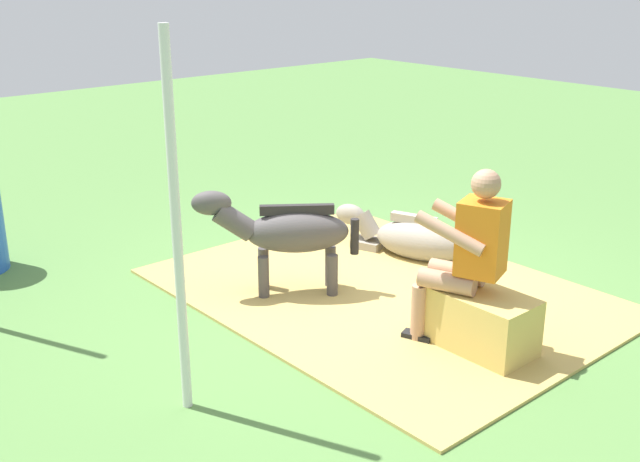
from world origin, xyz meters
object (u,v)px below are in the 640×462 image
person_seated (466,251)px  pony_lying (411,238)px  pony_standing (286,232)px  tent_pole_left (177,230)px  hay_bale (482,322)px

person_seated → pony_lying: size_ratio=0.98×
pony_standing → tent_pole_left: 1.91m
hay_bale → tent_pole_left: size_ratio=0.31×
hay_bale → pony_standing: bearing=13.6°
hay_bale → pony_lying: hay_bale is taller
pony_standing → pony_lying: (-0.11, -1.39, -0.35)m
hay_bale → tent_pole_left: 2.29m
pony_standing → pony_lying: bearing=-94.4°
person_seated → tent_pole_left: bearing=72.9°
hay_bale → person_seated: bearing=13.6°
person_seated → tent_pole_left: 2.05m
person_seated → pony_lying: 1.83m
hay_bale → pony_standing: 1.76m
pony_standing → pony_lying: pony_standing is taller
pony_lying → tent_pole_left: 3.21m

